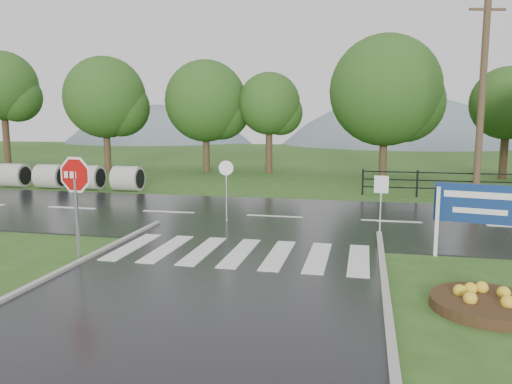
# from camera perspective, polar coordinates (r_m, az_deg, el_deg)

# --- Properties ---
(ground) EXTENTS (120.00, 120.00, 0.00)m
(ground) POSITION_cam_1_polar(r_m,az_deg,el_deg) (8.47, -10.49, -16.01)
(ground) COLOR #2B531B
(ground) RESTS_ON ground
(main_road) EXTENTS (90.00, 8.00, 0.04)m
(main_road) POSITION_cam_1_polar(r_m,az_deg,el_deg) (17.70, 2.14, -2.93)
(main_road) COLOR black
(main_road) RESTS_ON ground
(crosswalk) EXTENTS (6.50, 2.80, 0.02)m
(crosswalk) POSITION_cam_1_polar(r_m,az_deg,el_deg) (12.93, -1.83, -6.94)
(crosswalk) COLOR silver
(crosswalk) RESTS_ON ground
(fence_west) EXTENTS (9.58, 0.08, 1.20)m
(fence_west) POSITION_cam_1_polar(r_m,az_deg,el_deg) (23.71, 23.66, 1.02)
(fence_west) COLOR black
(fence_west) RESTS_ON ground
(hills) EXTENTS (102.00, 48.00, 48.00)m
(hills) POSITION_cam_1_polar(r_m,az_deg,el_deg) (74.55, 12.36, -6.57)
(hills) COLOR slate
(hills) RESTS_ON ground
(treeline) EXTENTS (83.20, 5.20, 10.00)m
(treeline) POSITION_cam_1_polar(r_m,az_deg,el_deg) (31.34, 8.51, 1.94)
(treeline) COLOR #214816
(treeline) RESTS_ON ground
(culvert_pipes) EXTENTS (9.70, 1.20, 1.20)m
(culvert_pipes) POSITION_cam_1_polar(r_m,az_deg,el_deg) (27.08, -22.42, 1.67)
(culvert_pipes) COLOR #9E9B93
(culvert_pipes) RESTS_ON ground
(stop_sign) EXTENTS (1.21, 0.20, 2.74)m
(stop_sign) POSITION_cam_1_polar(r_m,az_deg,el_deg) (12.84, -19.94, 0.85)
(stop_sign) COLOR #939399
(stop_sign) RESTS_ON ground
(estate_billboard) EXTENTS (2.11, 0.48, 1.87)m
(estate_billboard) POSITION_cam_1_polar(r_m,az_deg,el_deg) (13.53, 24.19, -1.65)
(estate_billboard) COLOR silver
(estate_billboard) RESTS_ON ground
(flower_bed) EXTENTS (2.01, 2.01, 0.40)m
(flower_bed) POSITION_cam_1_polar(r_m,az_deg,el_deg) (10.27, 24.88, -11.32)
(flower_bed) COLOR #332111
(flower_bed) RESTS_ON ground
(reg_sign_small) EXTENTS (0.40, 0.11, 1.85)m
(reg_sign_small) POSITION_cam_1_polar(r_m,az_deg,el_deg) (14.87, 14.10, -0.14)
(reg_sign_small) COLOR #939399
(reg_sign_small) RESTS_ON ground
(reg_sign_round) EXTENTS (0.48, 0.12, 2.10)m
(reg_sign_round) POSITION_cam_1_polar(r_m,az_deg,el_deg) (16.64, -3.42, 1.01)
(reg_sign_round) COLOR #939399
(reg_sign_round) RESTS_ON ground
(utility_pole_east) EXTENTS (1.49, 0.48, 8.52)m
(utility_pole_east) POSITION_cam_1_polar(r_m,az_deg,el_deg) (23.07, 24.40, 9.78)
(utility_pole_east) COLOR #473523
(utility_pole_east) RESTS_ON ground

